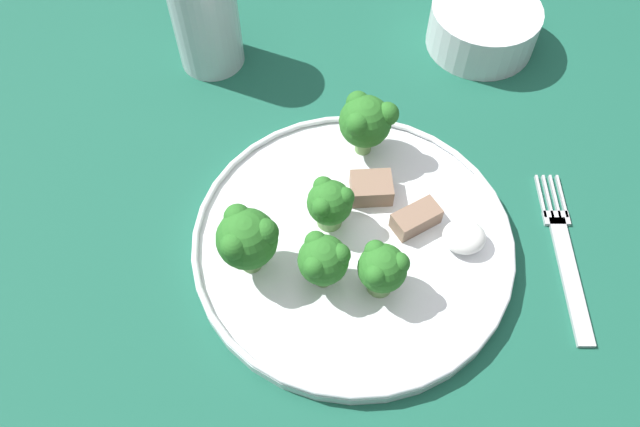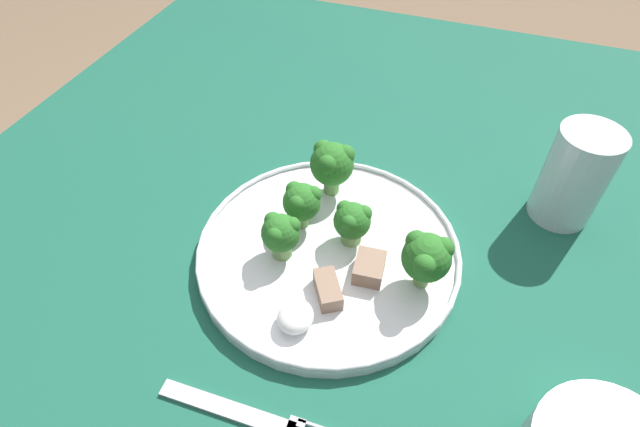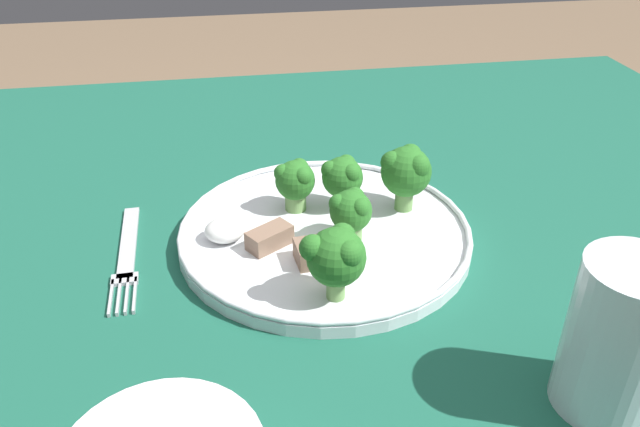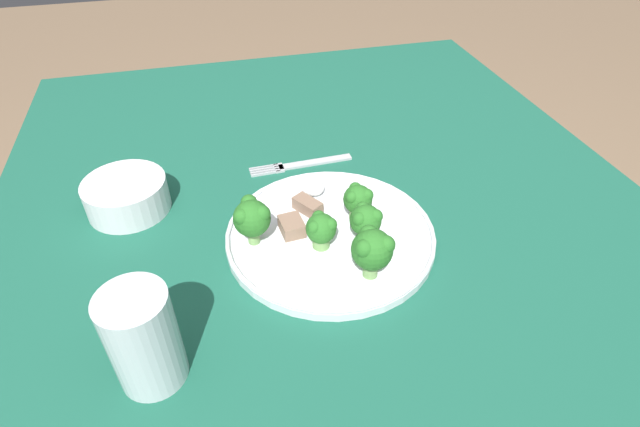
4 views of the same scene
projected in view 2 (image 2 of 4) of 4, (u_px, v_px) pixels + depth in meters
table at (309, 318)px, 0.61m from camera, size 1.29×0.99×0.74m
dinner_plate at (328, 251)px, 0.55m from camera, size 0.29×0.29×0.02m
fork at (251, 417)px, 0.43m from camera, size 0.03×0.18×0.00m
drinking_glass at (572, 180)px, 0.56m from camera, size 0.07×0.07×0.12m
broccoli_floret_near_rim_left at (281, 233)px, 0.52m from camera, size 0.04×0.04×0.05m
broccoli_floret_center_left at (332, 163)px, 0.58m from camera, size 0.05×0.05×0.07m
broccoli_floret_back_left at (302, 202)px, 0.55m from camera, size 0.04×0.04×0.06m
broccoli_floret_front_left at (352, 221)px, 0.53m from camera, size 0.04×0.04×0.05m
broccoli_floret_center_back at (427, 257)px, 0.49m from camera, size 0.05×0.05×0.07m
meat_slice_front_slice at (328, 289)px, 0.50m from camera, size 0.05×0.04×0.02m
meat_slice_middle_slice at (369, 268)px, 0.52m from camera, size 0.04×0.03×0.02m
sauce_dollop at (295, 317)px, 0.48m from camera, size 0.04×0.03×0.02m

